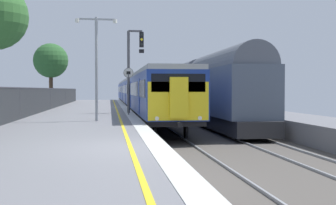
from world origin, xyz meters
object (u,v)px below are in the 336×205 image
(commuter_train_at_platform, at_px, (136,92))
(background_tree_centre, at_px, (51,62))
(speed_limit_sign, at_px, (128,85))
(platform_lamp_mid, at_px, (96,59))
(signal_gantry, at_px, (132,62))
(freight_train_adjacent_track, at_px, (175,88))

(commuter_train_at_platform, height_order, background_tree_centre, background_tree_centre)
(speed_limit_sign, bearing_deg, platform_lamp_mid, -109.21)
(signal_gantry, height_order, platform_lamp_mid, signal_gantry)
(commuter_train_at_platform, distance_m, speed_limit_sign, 22.42)
(signal_gantry, bearing_deg, platform_lamp_mid, -106.29)
(signal_gantry, relative_size, platform_lamp_mid, 1.08)
(speed_limit_sign, height_order, background_tree_centre, background_tree_centre)
(platform_lamp_mid, bearing_deg, freight_train_adjacent_track, 73.04)
(freight_train_adjacent_track, bearing_deg, signal_gantry, -107.23)
(freight_train_adjacent_track, bearing_deg, commuter_train_at_platform, 148.75)
(commuter_train_at_platform, distance_m, platform_lamp_mid, 27.67)
(speed_limit_sign, xyz_separation_m, platform_lamp_mid, (-1.76, -5.05, 1.20))
(commuter_train_at_platform, height_order, signal_gantry, signal_gantry)
(background_tree_centre, bearing_deg, signal_gantry, -69.20)
(freight_train_adjacent_track, xyz_separation_m, signal_gantry, (-5.49, -17.71, 1.69))
(commuter_train_at_platform, bearing_deg, platform_lamp_mid, -97.50)
(platform_lamp_mid, bearing_deg, signal_gantry, 73.71)
(commuter_train_at_platform, height_order, platform_lamp_mid, platform_lamp_mid)
(freight_train_adjacent_track, xyz_separation_m, speed_limit_sign, (-5.85, -19.91, 0.14))
(commuter_train_at_platform, relative_size, speed_limit_sign, 21.34)
(freight_train_adjacent_track, distance_m, platform_lamp_mid, 26.12)
(speed_limit_sign, distance_m, background_tree_centre, 24.01)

